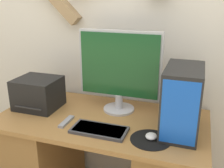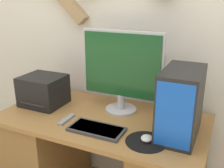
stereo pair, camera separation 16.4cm
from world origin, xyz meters
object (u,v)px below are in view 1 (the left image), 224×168
(printer, at_px, (38,93))
(monitor, at_px, (119,69))
(keyboard, at_px, (99,130))
(computer_tower, at_px, (182,100))
(remote_control, at_px, (66,122))
(mouse, at_px, (151,136))

(printer, bearing_deg, monitor, 14.03)
(monitor, distance_m, keyboard, 0.44)
(monitor, xyz_separation_m, computer_tower, (0.43, -0.17, -0.10))
(printer, xyz_separation_m, remote_control, (0.30, -0.16, -0.10))
(keyboard, relative_size, mouse, 4.54)
(printer, bearing_deg, keyboard, -19.52)
(mouse, bearing_deg, remote_control, 177.45)
(monitor, height_order, printer, monitor)
(keyboard, relative_size, printer, 1.13)
(computer_tower, bearing_deg, printer, 178.15)
(monitor, relative_size, mouse, 7.73)
(monitor, height_order, keyboard, monitor)
(mouse, bearing_deg, computer_tower, 46.36)
(keyboard, bearing_deg, printer, 160.48)
(monitor, xyz_separation_m, keyboard, (-0.02, -0.33, -0.29))
(mouse, bearing_deg, keyboard, -178.08)
(computer_tower, relative_size, printer, 1.33)
(monitor, height_order, mouse, monitor)
(remote_control, bearing_deg, keyboard, -8.30)
(keyboard, xyz_separation_m, mouse, (0.31, 0.01, 0.01))
(keyboard, distance_m, printer, 0.58)
(computer_tower, xyz_separation_m, printer, (-1.00, 0.03, -0.09))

